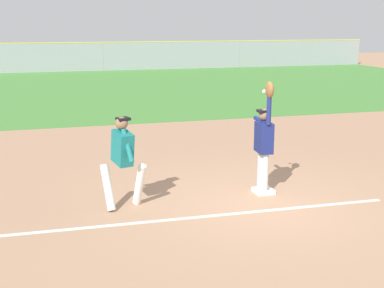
{
  "coord_description": "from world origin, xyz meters",
  "views": [
    {
      "loc": [
        -3.72,
        -8.65,
        3.38
      ],
      "look_at": [
        -1.11,
        0.81,
        1.05
      ],
      "focal_mm": 48.37,
      "sensor_mm": 36.0,
      "label": 1
    }
  ],
  "objects_px": {
    "first_base": "(263,191)",
    "fielder": "(264,139)",
    "parked_car_green": "(37,58)",
    "baseball": "(264,91)",
    "parked_car_silver": "(111,57)",
    "parked_car_blue": "(184,55)",
    "runner": "(123,156)"
  },
  "relations": [
    {
      "from": "fielder",
      "to": "parked_car_blue",
      "type": "distance_m",
      "value": 32.65
    },
    {
      "from": "first_base",
      "to": "baseball",
      "type": "bearing_deg",
      "value": 132.64
    },
    {
      "from": "parked_car_silver",
      "to": "parked_car_blue",
      "type": "relative_size",
      "value": 0.98
    },
    {
      "from": "parked_car_green",
      "to": "first_base",
      "type": "bearing_deg",
      "value": -81.45
    },
    {
      "from": "first_base",
      "to": "parked_car_silver",
      "type": "distance_m",
      "value": 31.16
    },
    {
      "from": "runner",
      "to": "parked_car_silver",
      "type": "xyz_separation_m",
      "value": [
        3.46,
        31.26,
        -0.32
      ]
    },
    {
      "from": "fielder",
      "to": "parked_car_silver",
      "type": "xyz_separation_m",
      "value": [
        0.65,
        31.17,
        -0.45
      ]
    },
    {
      "from": "fielder",
      "to": "parked_car_silver",
      "type": "height_order",
      "value": "fielder"
    },
    {
      "from": "baseball",
      "to": "parked_car_silver",
      "type": "distance_m",
      "value": 31.15
    },
    {
      "from": "baseball",
      "to": "first_base",
      "type": "bearing_deg",
      "value": -47.36
    },
    {
      "from": "first_base",
      "to": "runner",
      "type": "height_order",
      "value": "runner"
    },
    {
      "from": "runner",
      "to": "baseball",
      "type": "bearing_deg",
      "value": -13.64
    },
    {
      "from": "first_base",
      "to": "parked_car_blue",
      "type": "relative_size",
      "value": 0.08
    },
    {
      "from": "parked_car_green",
      "to": "parked_car_blue",
      "type": "distance_m",
      "value": 11.54
    },
    {
      "from": "first_base",
      "to": "parked_car_silver",
      "type": "height_order",
      "value": "parked_car_silver"
    },
    {
      "from": "first_base",
      "to": "parked_car_green",
      "type": "height_order",
      "value": "parked_car_green"
    },
    {
      "from": "fielder",
      "to": "runner",
      "type": "height_order",
      "value": "fielder"
    },
    {
      "from": "baseball",
      "to": "parked_car_silver",
      "type": "relative_size",
      "value": 0.02
    },
    {
      "from": "first_base",
      "to": "parked_car_green",
      "type": "relative_size",
      "value": 0.09
    },
    {
      "from": "parked_car_blue",
      "to": "runner",
      "type": "bearing_deg",
      "value": -103.11
    },
    {
      "from": "first_base",
      "to": "parked_car_green",
      "type": "xyz_separation_m",
      "value": [
        -4.85,
        31.7,
        0.63
      ]
    },
    {
      "from": "fielder",
      "to": "parked_car_green",
      "type": "relative_size",
      "value": 0.52
    },
    {
      "from": "fielder",
      "to": "runner",
      "type": "relative_size",
      "value": 1.33
    },
    {
      "from": "parked_car_green",
      "to": "parked_car_silver",
      "type": "relative_size",
      "value": 0.99
    },
    {
      "from": "runner",
      "to": "parked_car_blue",
      "type": "height_order",
      "value": "runner"
    },
    {
      "from": "first_base",
      "to": "fielder",
      "type": "distance_m",
      "value": 1.08
    },
    {
      "from": "runner",
      "to": "parked_car_blue",
      "type": "xyz_separation_m",
      "value": [
        9.53,
        32.04,
        -0.32
      ]
    },
    {
      "from": "fielder",
      "to": "runner",
      "type": "xyz_separation_m",
      "value": [
        -2.81,
        -0.09,
        -0.12
      ]
    },
    {
      "from": "runner",
      "to": "parked_car_silver",
      "type": "height_order",
      "value": "runner"
    },
    {
      "from": "fielder",
      "to": "parked_car_blue",
      "type": "bearing_deg",
      "value": -98.82
    },
    {
      "from": "runner",
      "to": "parked_car_silver",
      "type": "relative_size",
      "value": 0.39
    },
    {
      "from": "baseball",
      "to": "parked_car_silver",
      "type": "height_order",
      "value": "baseball"
    }
  ]
}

